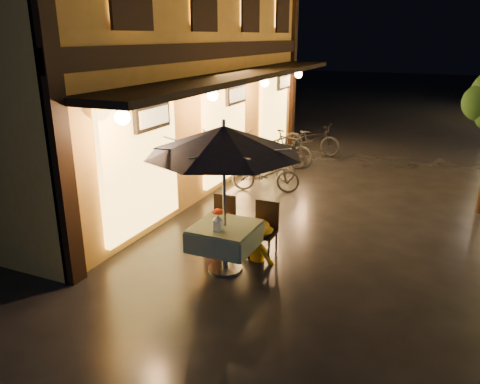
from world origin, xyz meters
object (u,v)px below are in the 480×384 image
at_px(patio_umbrella, 224,140).
at_px(person_yellow, 259,221).
at_px(person_orange, 219,210).
at_px(bicycle_0, 265,174).
at_px(cafe_table, 225,236).
at_px(table_lantern, 218,222).

relative_size(patio_umbrella, person_yellow, 1.79).
xyz_separation_m(person_orange, person_yellow, (0.71, 0.07, -0.12)).
height_order(person_yellow, bicycle_0, person_yellow).
bearing_deg(patio_umbrella, person_yellow, 59.61).
relative_size(cafe_table, person_orange, 0.61).
distance_m(patio_umbrella, person_yellow, 1.62).
relative_size(table_lantern, bicycle_0, 0.15).
height_order(table_lantern, person_orange, person_orange).
relative_size(person_orange, person_yellow, 1.18).
bearing_deg(bicycle_0, table_lantern, 179.50).
bearing_deg(patio_umbrella, person_orange, 125.14).
height_order(person_orange, person_yellow, person_orange).
bearing_deg(table_lantern, patio_umbrella, 90.00).
bearing_deg(table_lantern, cafe_table, 90.00).
bearing_deg(bicycle_0, person_orange, 176.11).
bearing_deg(person_orange, cafe_table, 141.74).
distance_m(table_lantern, person_yellow, 0.93).
height_order(table_lantern, person_yellow, person_yellow).
relative_size(cafe_table, person_yellow, 0.72).
distance_m(patio_umbrella, bicycle_0, 4.48).
height_order(cafe_table, person_yellow, person_yellow).
distance_m(cafe_table, bicycle_0, 4.14).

